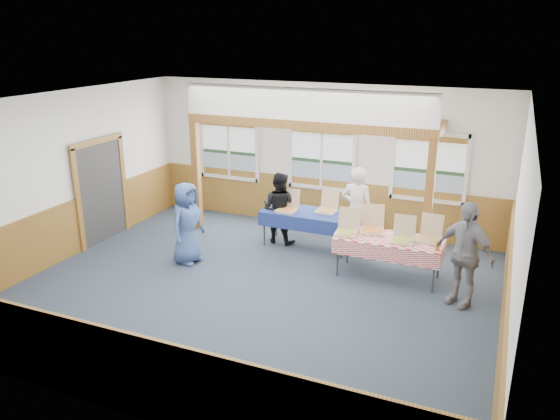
% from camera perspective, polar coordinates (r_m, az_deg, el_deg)
% --- Properties ---
extents(floor, '(8.00, 8.00, 0.00)m').
position_cam_1_polar(floor, '(9.54, -2.69, -8.24)').
color(floor, '#273440').
rests_on(floor, ground).
extents(ceiling, '(8.00, 8.00, 0.00)m').
position_cam_1_polar(ceiling, '(8.60, -3.01, 11.21)').
color(ceiling, white).
rests_on(ceiling, wall_back).
extents(wall_back, '(8.00, 0.00, 8.00)m').
position_cam_1_polar(wall_back, '(12.07, 4.45, 5.55)').
color(wall_back, silver).
rests_on(wall_back, floor).
extents(wall_front, '(8.00, 0.00, 8.00)m').
position_cam_1_polar(wall_front, '(6.20, -17.21, -7.99)').
color(wall_front, silver).
rests_on(wall_front, floor).
extents(wall_left, '(0.00, 8.00, 8.00)m').
position_cam_1_polar(wall_left, '(11.22, -21.59, 3.31)').
color(wall_left, silver).
rests_on(wall_left, floor).
extents(wall_right, '(0.00, 8.00, 8.00)m').
position_cam_1_polar(wall_right, '(8.11, 23.53, -2.42)').
color(wall_right, silver).
rests_on(wall_right, floor).
extents(wainscot_back, '(7.98, 0.05, 1.10)m').
position_cam_1_polar(wainscot_back, '(12.32, 4.29, 0.76)').
color(wainscot_back, brown).
rests_on(wainscot_back, floor).
extents(wainscot_front, '(7.98, 0.05, 1.10)m').
position_cam_1_polar(wainscot_front, '(6.74, -16.20, -15.95)').
color(wainscot_front, brown).
rests_on(wainscot_front, floor).
extents(wainscot_left, '(0.05, 6.98, 1.10)m').
position_cam_1_polar(wainscot_left, '(11.50, -20.89, -1.76)').
color(wainscot_left, brown).
rests_on(wainscot_left, floor).
extents(wainscot_right, '(0.05, 6.98, 1.10)m').
position_cam_1_polar(wainscot_right, '(8.52, 22.46, -9.03)').
color(wainscot_right, brown).
rests_on(wainscot_right, floor).
extents(cased_opening, '(0.06, 1.30, 2.10)m').
position_cam_1_polar(cased_opening, '(11.96, -18.18, 1.83)').
color(cased_opening, '#2E2E2E').
rests_on(cased_opening, wall_left).
extents(window_left, '(1.56, 0.10, 1.46)m').
position_cam_1_polar(window_left, '(12.92, -5.37, 6.73)').
color(window_left, silver).
rests_on(window_left, wall_back).
extents(window_mid, '(1.56, 0.10, 1.46)m').
position_cam_1_polar(window_mid, '(12.01, 4.39, 5.87)').
color(window_mid, silver).
rests_on(window_mid, wall_back).
extents(window_right, '(1.56, 0.10, 1.46)m').
position_cam_1_polar(window_right, '(11.51, 15.32, 4.71)').
color(window_right, silver).
rests_on(window_right, wall_back).
extents(post_left, '(0.15, 0.15, 2.40)m').
position_cam_1_polar(post_left, '(12.15, -8.72, 3.53)').
color(post_left, '#573C13').
rests_on(post_left, floor).
extents(post_right, '(0.15, 0.15, 2.40)m').
position_cam_1_polar(post_right, '(10.50, 15.25, 0.71)').
color(post_right, '#573C13').
rests_on(post_right, floor).
extents(cross_beam, '(5.15, 0.18, 0.18)m').
position_cam_1_polar(cross_beam, '(10.79, 2.48, 8.87)').
color(cross_beam, '#573C13').
rests_on(cross_beam, post_left).
extents(table_left, '(1.87, 0.89, 0.76)m').
position_cam_1_polar(table_left, '(11.07, 2.89, -0.46)').
color(table_left, '#2E2E2E').
rests_on(table_left, floor).
extents(table_right, '(1.94, 0.99, 0.76)m').
position_cam_1_polar(table_right, '(9.87, 11.35, -3.18)').
color(table_right, '#2E2E2E').
rests_on(table_right, floor).
extents(pizza_box_a, '(0.39, 0.47, 0.41)m').
position_cam_1_polar(pizza_box_a, '(11.07, 0.77, 0.23)').
color(pizza_box_a, tan).
rests_on(pizza_box_a, table_left).
extents(pizza_box_b, '(0.39, 0.47, 0.41)m').
position_cam_1_polar(pizza_box_b, '(11.06, 4.90, 0.15)').
color(pizza_box_b, tan).
rests_on(pizza_box_b, table_left).
extents(pizza_box_c, '(0.44, 0.52, 0.43)m').
position_cam_1_polar(pizza_box_c, '(9.90, 7.02, -2.13)').
color(pizza_box_c, tan).
rests_on(pizza_box_c, table_right).
extents(pizza_box_d, '(0.53, 0.59, 0.45)m').
position_cam_1_polar(pizza_box_d, '(10.08, 9.63, -1.88)').
color(pizza_box_d, tan).
rests_on(pizza_box_d, table_right).
extents(pizza_box_e, '(0.42, 0.50, 0.42)m').
position_cam_1_polar(pizza_box_e, '(9.72, 12.72, -2.87)').
color(pizza_box_e, tan).
rests_on(pizza_box_e, table_right).
extents(pizza_box_f, '(0.42, 0.50, 0.42)m').
position_cam_1_polar(pizza_box_f, '(9.87, 15.28, -2.75)').
color(pizza_box_f, tan).
rests_on(pizza_box_f, table_right).
extents(veggie_tray, '(0.41, 0.41, 0.09)m').
position_cam_1_polar(veggie_tray, '(11.30, -0.67, 0.45)').
color(veggie_tray, black).
rests_on(veggie_tray, table_left).
extents(drink_glass, '(0.07, 0.07, 0.15)m').
position_cam_1_polar(drink_glass, '(9.48, 16.11, -3.63)').
color(drink_glass, '#A7761B').
rests_on(drink_glass, table_right).
extents(woman_white, '(0.67, 0.46, 1.77)m').
position_cam_1_polar(woman_white, '(10.81, 8.01, -0.05)').
color(woman_white, silver).
rests_on(woman_white, floor).
extents(woman_black, '(0.76, 0.61, 1.50)m').
position_cam_1_polar(woman_black, '(11.30, -0.11, 0.24)').
color(woman_black, black).
rests_on(woman_black, floor).
extents(man_blue, '(0.59, 0.83, 1.58)m').
position_cam_1_polar(man_blue, '(10.44, -9.70, -1.36)').
color(man_blue, '#38538D').
rests_on(man_blue, floor).
extents(person_grey, '(1.10, 0.87, 1.75)m').
position_cam_1_polar(person_grey, '(9.18, 18.70, -4.36)').
color(person_grey, gray).
rests_on(person_grey, floor).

